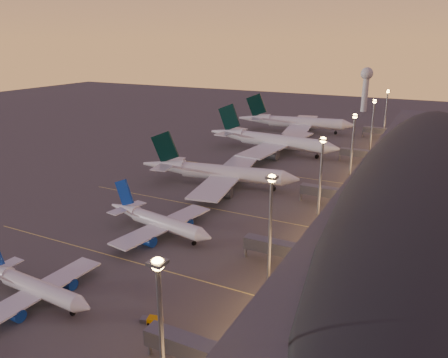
% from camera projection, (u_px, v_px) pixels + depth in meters
% --- Properties ---
extents(ground, '(700.00, 700.00, 0.00)m').
position_uv_depth(ground, '(138.00, 251.00, 112.36)').
color(ground, '#44413E').
extents(airliner_narrow_south, '(33.39, 29.80, 11.95)m').
position_uv_depth(airliner_narrow_south, '(32.00, 286.00, 90.83)').
color(airliner_narrow_south, silver).
rests_on(airliner_narrow_south, ground).
extents(airliner_narrow_north, '(38.02, 34.31, 13.59)m').
position_uv_depth(airliner_narrow_north, '(158.00, 221.00, 122.07)').
color(airliner_narrow_north, silver).
rests_on(airliner_narrow_north, ground).
extents(airliner_wide_near, '(60.72, 55.98, 19.47)m').
position_uv_depth(airliner_wide_near, '(218.00, 172.00, 161.57)').
color(airliner_wide_near, silver).
rests_on(airliner_wide_near, ground).
extents(airliner_wide_mid, '(67.83, 62.02, 21.69)m').
position_uv_depth(airliner_wide_mid, '(271.00, 141.00, 209.71)').
color(airliner_wide_mid, silver).
rests_on(airliner_wide_mid, ground).
extents(airliner_wide_far, '(67.65, 62.34, 21.69)m').
position_uv_depth(airliner_wide_far, '(295.00, 122.00, 255.37)').
color(airliner_wide_far, silver).
rests_on(airliner_wide_far, ground).
extents(terminal_building, '(56.35, 255.00, 17.46)m').
position_uv_depth(terminal_building, '(423.00, 176.00, 144.30)').
color(terminal_building, '#454549').
rests_on(terminal_building, ground).
extents(light_masts, '(2.20, 217.20, 25.90)m').
position_uv_depth(light_masts, '(341.00, 147.00, 146.48)').
color(light_masts, slate).
rests_on(light_masts, ground).
extents(radar_tower, '(9.00, 9.00, 32.50)m').
position_uv_depth(radar_tower, '(366.00, 82.00, 321.71)').
color(radar_tower, silver).
rests_on(radar_tower, ground).
extents(lane_markings, '(90.00, 180.36, 0.00)m').
position_uv_depth(lane_markings, '(212.00, 202.00, 146.26)').
color(lane_markings, '#D8C659').
rests_on(lane_markings, ground).
extents(baggage_tug_b, '(4.50, 2.67, 1.26)m').
position_uv_depth(baggage_tug_b, '(152.00, 320.00, 83.85)').
color(baggage_tug_b, '#C17D00').
rests_on(baggage_tug_b, ground).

